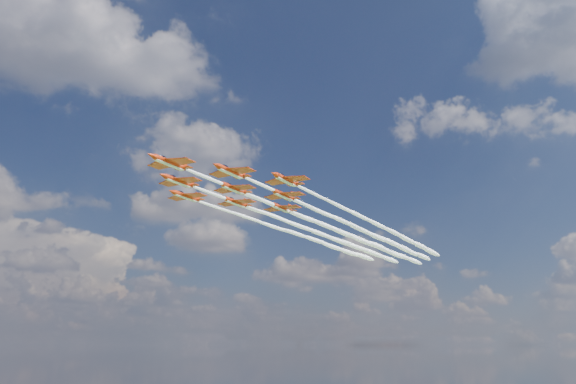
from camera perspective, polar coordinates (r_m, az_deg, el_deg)
name	(u,v)px	position (r m, az deg, el deg)	size (l,w,h in m)	color
jet_lead	(307,218)	(154.69, 1.95, -2.68)	(89.54, 81.61, 2.75)	red
jet_row2_port	(346,223)	(161.08, 5.86, -3.11)	(89.54, 81.61, 2.75)	red
jet_row2_starb	(304,227)	(166.94, 1.59, -3.62)	(89.54, 81.61, 2.75)	red
jet_row3_port	(381,227)	(168.17, 9.46, -3.50)	(89.54, 81.61, 2.75)	red
jet_row3_centre	(339,231)	(173.25, 5.24, -3.99)	(89.54, 81.61, 2.75)	red
jet_row3_starb	(301,235)	(179.23, 1.28, -4.43)	(89.54, 81.61, 2.75)	red
jet_row4_port	(373,235)	(180.22, 8.63, -4.32)	(89.54, 81.61, 2.75)	red
jet_row4_starb	(334,239)	(185.47, 4.70, -4.75)	(89.54, 81.61, 2.75)	red
jet_tail	(366,242)	(192.34, 7.90, -5.04)	(89.54, 81.61, 2.75)	red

